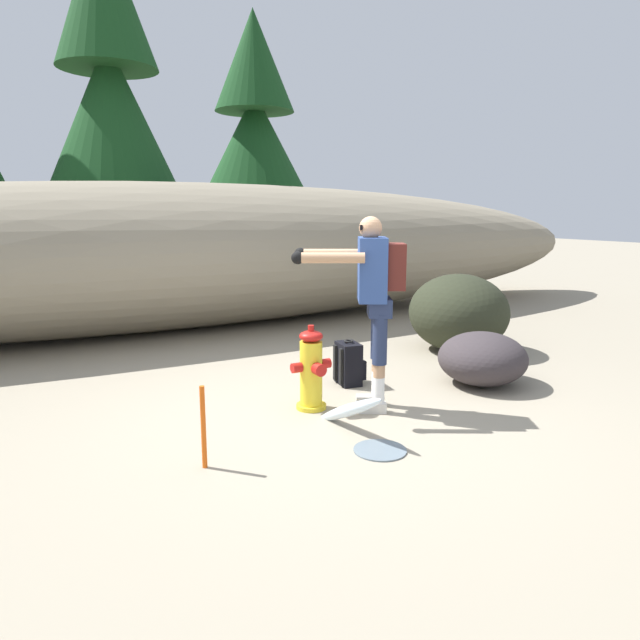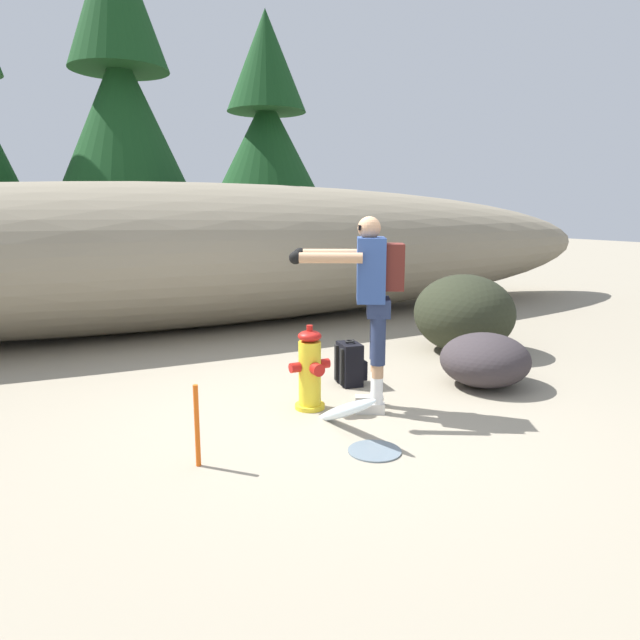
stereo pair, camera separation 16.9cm
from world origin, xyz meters
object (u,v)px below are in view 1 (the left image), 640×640
(utility_worker, at_px, (372,289))
(boulder_large, at_px, (459,313))
(fire_hydrant, at_px, (311,371))
(survey_stake, at_px, (203,427))
(spare_backpack, at_px, (349,364))
(boulder_mid, at_px, (482,358))

(utility_worker, relative_size, boulder_large, 1.32)
(fire_hydrant, height_order, survey_stake, fire_hydrant)
(fire_hydrant, height_order, spare_backpack, fire_hydrant)
(utility_worker, xyz_separation_m, spare_backpack, (0.23, 0.73, -0.89))
(spare_backpack, distance_m, boulder_mid, 1.39)
(utility_worker, xyz_separation_m, boulder_large, (2.23, 1.28, -0.61))
(boulder_large, xyz_separation_m, survey_stake, (-3.94, -1.71, -0.20))
(boulder_mid, relative_size, survey_stake, 1.64)
(boulder_mid, height_order, survey_stake, survey_stake)
(fire_hydrant, distance_m, boulder_large, 2.89)
(fire_hydrant, relative_size, spare_backpack, 1.66)
(utility_worker, height_order, spare_backpack, utility_worker)
(utility_worker, height_order, boulder_large, utility_worker)
(boulder_mid, bearing_deg, spare_backpack, 151.20)
(fire_hydrant, relative_size, boulder_large, 0.59)
(fire_hydrant, distance_m, utility_worker, 0.92)
(fire_hydrant, xyz_separation_m, boulder_mid, (1.92, -0.20, -0.09))
(fire_hydrant, xyz_separation_m, survey_stake, (-1.24, -0.70, -0.06))
(spare_backpack, bearing_deg, boulder_mid, -19.12)
(fire_hydrant, bearing_deg, boulder_mid, -6.07)
(survey_stake, bearing_deg, utility_worker, 14.20)
(fire_hydrant, relative_size, utility_worker, 0.45)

